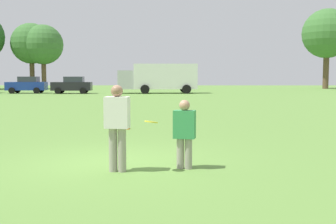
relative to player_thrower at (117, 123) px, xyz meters
name	(u,v)px	position (x,y,z in m)	size (l,w,h in m)	color
ground_plane	(114,162)	(-0.20, 0.91, -0.99)	(145.12, 145.12, 0.00)	#608C3D
player_thrower	(117,123)	(0.00, 0.00, 0.00)	(0.51, 0.34, 1.76)	gray
player_defender	(184,131)	(1.36, 0.28, -0.19)	(0.49, 0.34, 1.44)	gray
frisbee	(151,122)	(0.69, -0.04, 0.03)	(0.27, 0.27, 0.09)	yellow
traffic_cone	(125,123)	(-0.61, 6.73, -0.76)	(0.32, 0.32, 0.48)	#D8590C
parked_car_mid_left	(27,85)	(-14.75, 37.13, -0.07)	(4.31, 2.43, 1.82)	navy
parked_car_center	(72,85)	(-9.62, 36.45, -0.07)	(4.31, 2.43, 1.82)	black
box_truck	(159,77)	(-0.26, 37.10, 0.76)	(8.64, 3.37, 3.18)	white
tree_east_oak	(31,44)	(-18.89, 51.24, 5.43)	(5.75, 5.75, 9.34)	brown
tree_far_east_pine	(43,45)	(-17.03, 50.66, 5.25)	(5.58, 5.58, 9.07)	brown
tree_far_west_pine	(327,34)	(23.57, 52.82, 6.95)	(7.11, 7.11, 11.55)	brown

